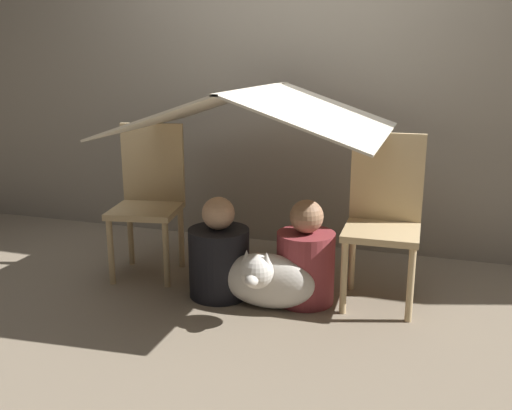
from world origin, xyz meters
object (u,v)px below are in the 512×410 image
Objects in this scene: chair_right at (384,214)px; chair_left at (149,195)px; person_front at (219,257)px; dog at (266,279)px; person_second at (306,261)px.

chair_left is at bearing 178.74° from chair_right.
dog is at bearing -19.40° from person_front.
person_second is (-0.39, -0.16, -0.26)m from chair_right.
person_second is at bearing -158.65° from chair_right.
chair_right is 0.93m from person_front.
dog is (-0.17, -0.17, -0.06)m from person_second.
chair_right is 1.59× the size of person_second.
chair_left is 1.78× the size of dog.
chair_right reaches higher than person_front.
person_front is (0.54, -0.23, -0.26)m from chair_left.
chair_left is 1.60× the size of person_front.
person_front reaches higher than dog.
chair_right is at bearing 22.65° from person_second.
chair_right is at bearing -10.25° from chair_left.
chair_left reaches higher than person_front.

